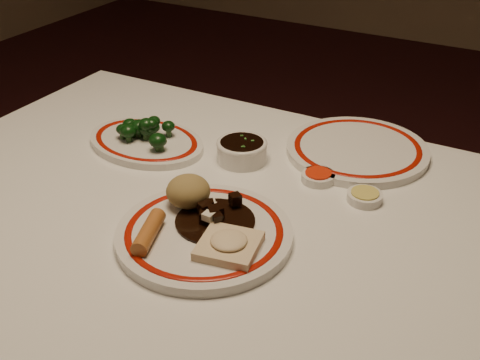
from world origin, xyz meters
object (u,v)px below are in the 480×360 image
object	(u,v)px
main_plate	(204,234)
rice_mound	(188,191)
spring_roll	(149,232)
broccoli_pile	(144,129)
stirfry_heap	(215,216)
dining_table	(200,250)
soy_bowl	(242,151)
broccoli_plate	(146,142)
fried_wonton	(229,244)

from	to	relation	value
main_plate	rice_mound	world-z (taller)	rice_mound
spring_roll	broccoli_pile	distance (m)	0.36
stirfry_heap	broccoli_pile	world-z (taller)	broccoli_pile
main_plate	spring_roll	bearing A→B (deg)	-136.21
dining_table	spring_roll	size ratio (longest dim) A/B	12.25
main_plate	broccoli_pile	size ratio (longest dim) A/B	2.79
dining_table	soy_bowl	size ratio (longest dim) A/B	12.02
dining_table	spring_roll	xyz separation A→B (m)	(-0.01, -0.13, 0.12)
main_plate	stirfry_heap	xyz separation A→B (m)	(0.00, 0.03, 0.02)
main_plate	broccoli_plate	world-z (taller)	main_plate
spring_roll	main_plate	bearing A→B (deg)	25.78
rice_mound	soy_bowl	bearing A→B (deg)	93.11
spring_roll	dining_table	bearing A→B (deg)	69.24
broccoli_plate	broccoli_pile	bearing A→B (deg)	-128.76
fried_wonton	broccoli_pile	size ratio (longest dim) A/B	0.78
broccoli_plate	rice_mound	bearing A→B (deg)	-37.97
broccoli_pile	main_plate	bearing A→B (deg)	-37.84
rice_mound	broccoli_pile	xyz separation A→B (m)	(-0.22, 0.17, -0.01)
stirfry_heap	dining_table	bearing A→B (deg)	145.52
dining_table	broccoli_pile	world-z (taller)	broccoli_pile
rice_mound	broccoli_plate	xyz separation A→B (m)	(-0.22, 0.17, -0.04)
dining_table	fried_wonton	xyz separation A→B (m)	(0.12, -0.10, 0.12)
broccoli_pile	soy_bowl	world-z (taller)	broccoli_pile
dining_table	stirfry_heap	xyz separation A→B (m)	(0.06, -0.04, 0.12)
fried_wonton	stirfry_heap	distance (m)	0.08
fried_wonton	stirfry_heap	size ratio (longest dim) A/B	0.79
main_plate	stirfry_heap	bearing A→B (deg)	89.46
broccoli_pile	soy_bowl	xyz separation A→B (m)	(0.21, 0.04, -0.02)
dining_table	broccoli_pile	xyz separation A→B (m)	(-0.23, 0.15, 0.13)
stirfry_heap	soy_bowl	xyz separation A→B (m)	(-0.07, 0.23, -0.01)
broccoli_plate	soy_bowl	size ratio (longest dim) A/B	2.82
stirfry_heap	broccoli_plate	bearing A→B (deg)	146.09
stirfry_heap	soy_bowl	size ratio (longest dim) A/B	1.33
broccoli_plate	soy_bowl	world-z (taller)	soy_bowl
rice_mound	dining_table	bearing A→B (deg)	75.80
broccoli_pile	broccoli_plate	bearing A→B (deg)	51.24
main_plate	soy_bowl	world-z (taller)	soy_bowl
stirfry_heap	broccoli_plate	world-z (taller)	stirfry_heap
rice_mound	spring_roll	bearing A→B (deg)	-90.57
rice_mound	soy_bowl	world-z (taller)	rice_mound
rice_mound	fried_wonton	bearing A→B (deg)	-31.71
main_plate	rice_mound	bearing A→B (deg)	140.63
main_plate	spring_roll	size ratio (longest dim) A/B	3.81
rice_mound	spring_roll	xyz separation A→B (m)	(-0.00, -0.11, -0.01)
broccoli_pile	rice_mound	bearing A→B (deg)	-37.39
main_plate	stirfry_heap	world-z (taller)	stirfry_heap
fried_wonton	soy_bowl	distance (m)	0.32
main_plate	fried_wonton	xyz separation A→B (m)	(0.06, -0.02, 0.02)
stirfry_heap	broccoli_plate	distance (m)	0.34
rice_mound	spring_roll	size ratio (longest dim) A/B	0.78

